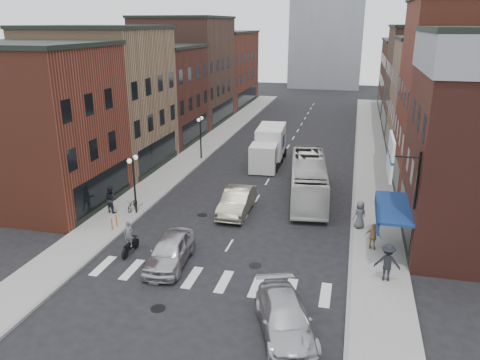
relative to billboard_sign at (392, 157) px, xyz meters
name	(u,v)px	position (x,y,z in m)	size (l,w,h in m)	color
ground	(225,253)	(-8.59, -0.50, -6.13)	(160.00, 160.00, 0.00)	black
sidewalk_left	(203,148)	(-17.09, 21.50, -6.06)	(3.00, 74.00, 0.15)	gray
sidewalk_right	(371,159)	(-0.09, 21.50, -6.06)	(3.00, 74.00, 0.15)	gray
curb_left	(217,149)	(-15.59, 21.50, -6.13)	(0.20, 74.00, 0.16)	gray
curb_right	(355,158)	(-1.59, 21.50, -6.13)	(0.20, 74.00, 0.16)	gray
crosswalk_stripes	(209,280)	(-8.59, -3.50, -6.13)	(12.00, 2.20, 0.01)	silver
bldg_left_near	(34,126)	(-23.58, 4.00, -0.48)	(10.30, 9.20, 11.30)	maroon
bldg_left_mid_a	(103,99)	(-23.58, 13.50, 0.02)	(10.30, 10.20, 12.30)	#87684A
bldg_left_mid_b	(151,94)	(-23.58, 23.50, -0.98)	(10.30, 10.20, 10.30)	#4F231C
bldg_left_far_a	(186,71)	(-23.58, 34.50, 0.52)	(10.30, 12.20, 13.30)	#513328
bldg_left_far_b	(217,69)	(-23.58, 48.50, -0.48)	(10.30, 16.20, 11.30)	maroon
bldg_right_mid_a	(475,100)	(6.41, 13.50, 1.02)	(10.30, 10.20, 14.30)	maroon
bldg_right_mid_b	(448,100)	(6.41, 23.50, -0.48)	(10.30, 10.20, 11.30)	#87684A
bldg_right_far_a	(433,81)	(6.41, 34.50, 0.02)	(10.30, 12.20, 12.30)	#513328
bldg_right_far_b	(418,77)	(6.41, 48.50, -0.98)	(10.30, 16.20, 10.30)	#4F231C
awning_blue	(390,209)	(0.34, 2.00, -3.50)	(1.80, 5.00, 0.78)	navy
billboard_sign	(392,157)	(0.00, 0.00, 0.00)	(1.52, 3.00, 3.70)	black
streetlamp_near	(134,174)	(-15.99, 3.50, -3.22)	(0.32, 1.22, 4.11)	black
streetlamp_far	(200,130)	(-15.99, 17.50, -3.22)	(0.32, 1.22, 4.11)	black
bike_rack	(114,222)	(-16.19, 0.80, -5.58)	(0.08, 0.68, 0.80)	#D8590C
box_truck	(269,147)	(-9.43, 17.61, -4.48)	(2.64, 7.79, 3.34)	silver
motorcycle_rider	(129,239)	(-13.79, -1.86, -5.20)	(0.56, 1.97, 2.01)	black
transit_bus	(308,179)	(-4.95, 9.62, -4.66)	(2.47, 10.56, 2.94)	silver
sedan_left_near	(170,251)	(-11.10, -2.46, -5.32)	(1.92, 4.77, 1.63)	silver
sedan_left_far	(237,201)	(-9.39, 5.50, -5.29)	(1.78, 5.10, 1.68)	#A6A187
curb_car	(285,318)	(-4.17, -6.90, -5.39)	(2.07, 5.09, 1.48)	#BABBC0
parked_bicycle	(133,204)	(-16.43, 3.90, -5.58)	(0.54, 1.54, 0.81)	black
ped_left_solo	(111,199)	(-17.68, 3.21, -5.06)	(0.90, 0.52, 1.85)	black
ped_right_a	(387,262)	(0.17, -1.59, -4.99)	(1.28, 0.63, 1.98)	black
ped_right_b	(373,237)	(-0.43, 1.76, -5.20)	(0.92, 0.46, 1.56)	#92754A
ped_right_c	(360,215)	(-1.19, 4.61, -5.09)	(0.87, 0.57, 1.78)	#53565A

